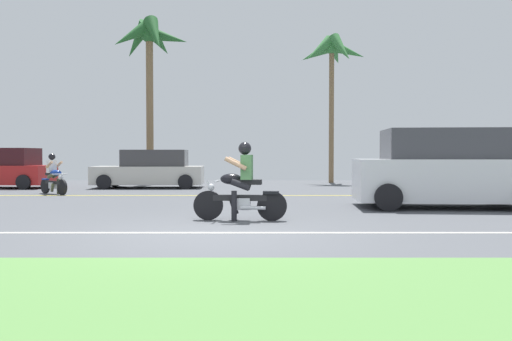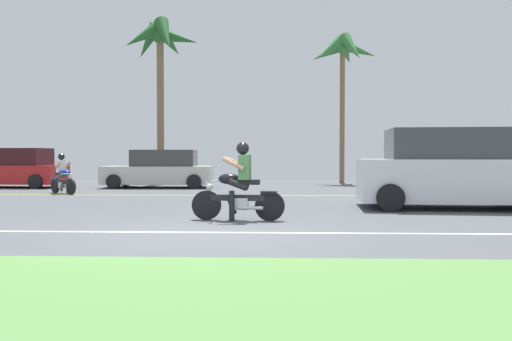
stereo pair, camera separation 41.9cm
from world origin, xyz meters
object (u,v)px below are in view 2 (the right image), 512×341
Objects in this scene: parked_car_0 at (14,169)px; palm_tree_1 at (343,57)px; parked_car_1 at (160,170)px; palm_tree_0 at (161,47)px; motorcyclist_distant at (63,177)px; motorcyclist at (239,187)px; suv_nearby at (453,170)px.

palm_tree_1 is (13.63, 3.93, 5.13)m from parked_car_0.
parked_car_1 is at bearing -153.36° from palm_tree_1.
palm_tree_0 is (-0.58, 2.80, 5.45)m from parked_car_1.
motorcyclist_distant is at bearing -107.73° from palm_tree_0.
suv_nearby is (5.04, 2.51, 0.28)m from motorcyclist.
parked_car_0 reaches higher than parked_car_1.
parked_car_1 is 6.15m from palm_tree_0.
suv_nearby is at bearing -20.78° from motorcyclist_distant.
palm_tree_0 reaches higher than suv_nearby.
palm_tree_0 reaches higher than motorcyclist.
palm_tree_1 is (7.73, 3.88, 5.15)m from parked_car_1.
palm_tree_1 is 5.13× the size of motorcyclist_distant.
palm_tree_0 reaches higher than parked_car_1.
palm_tree_1 is (-1.18, 11.56, 4.92)m from suv_nearby.
suv_nearby is 15.06m from palm_tree_0.
suv_nearby is 1.09× the size of parked_car_1.
parked_car_0 is at bearing 133.97° from motorcyclist.
motorcyclist is at bearing -69.20° from parked_car_1.
parked_car_1 is at bearing 0.54° from parked_car_0.
parked_car_0 is 0.60× the size of palm_tree_1.
parked_car_0 reaches higher than motorcyclist.
suv_nearby is at bearing 26.45° from motorcyclist.
motorcyclist_distant is (-11.44, 4.34, -0.37)m from suv_nearby.
palm_tree_0 reaches higher than parked_car_0.
motorcyclist is 5.63m from suv_nearby.
parked_car_0 is 4.70m from motorcyclist_distant.
motorcyclist is 15.48m from palm_tree_1.
motorcyclist is 10.90m from parked_car_1.
motorcyclist_distant is at bearing -144.90° from palm_tree_1.
motorcyclist reaches higher than parked_car_1.
suv_nearby is 0.63× the size of palm_tree_0.
motorcyclist is 0.25× the size of palm_tree_0.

